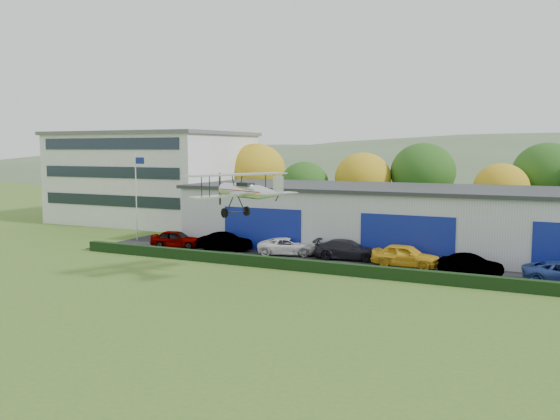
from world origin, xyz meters
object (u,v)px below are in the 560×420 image
at_px(flagpole, 137,189).
at_px(car_4, 406,256).
at_px(car_5, 471,265).
at_px(office_block, 154,177).
at_px(car_0, 176,239).
at_px(car_3, 348,250).
at_px(hangar, 424,219).
at_px(car_2, 288,246).
at_px(biplane, 246,190).
at_px(car_1, 225,242).

distance_m(flagpole, car_4, 25.55).
relative_size(car_4, car_5, 1.17).
relative_size(office_block, car_0, 4.79).
distance_m(car_3, car_4, 4.77).
xyz_separation_m(hangar, car_2, (-9.30, -6.76, -1.94)).
distance_m(flagpole, car_0, 6.99).
bearing_deg(car_2, hangar, -73.02).
relative_size(office_block, car_5, 5.00).
distance_m(car_0, biplane, 15.57).
relative_size(flagpole, car_3, 1.56).
bearing_deg(car_0, office_block, 27.65).
bearing_deg(car_5, car_1, 89.33).
relative_size(hangar, car_3, 7.93).
distance_m(car_2, biplane, 11.19).
height_order(office_block, biplane, office_block).
height_order(hangar, office_block, office_block).
bearing_deg(car_3, car_0, 86.70).
xyz_separation_m(car_1, car_4, (15.18, -0.37, 0.09)).
xyz_separation_m(office_block, biplane, (25.32, -23.56, 0.70)).
relative_size(office_block, car_3, 4.02).
height_order(hangar, car_3, hangar).
height_order(flagpole, car_5, flagpole).
relative_size(car_2, car_5, 1.16).
bearing_deg(car_3, car_2, 84.52).
bearing_deg(car_0, car_5, -106.44).
bearing_deg(flagpole, biplane, -31.55).
xyz_separation_m(car_0, car_3, (15.06, 1.10, 0.01)).
bearing_deg(hangar, biplane, -114.91).
bearing_deg(car_4, car_3, 80.94).
height_order(flagpole, car_2, flagpole).
xyz_separation_m(car_2, car_5, (14.17, -1.50, 0.01)).
xyz_separation_m(flagpole, car_3, (20.53, -0.61, -3.99)).
height_order(car_3, biplane, biplane).
bearing_deg(car_2, car_5, -115.07).
bearing_deg(car_3, flagpole, 80.84).
relative_size(car_0, car_3, 0.84).
xyz_separation_m(car_0, car_4, (19.73, 0.14, 0.08)).
xyz_separation_m(car_1, biplane, (7.18, -9.37, 5.13)).
bearing_deg(hangar, office_block, 167.99).
bearing_deg(flagpole, hangar, 13.51).
height_order(car_3, car_5, car_3).
height_order(car_0, car_5, car_0).
bearing_deg(car_4, car_1, 91.10).
height_order(car_1, biplane, biplane).
distance_m(car_2, car_5, 14.25).
height_order(car_1, car_5, car_1).
bearing_deg(biplane, hangar, 89.45).
height_order(car_2, car_4, car_4).
distance_m(office_block, car_4, 36.62).
height_order(hangar, car_4, hangar).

